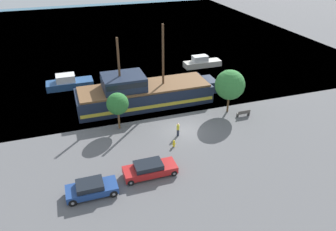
{
  "coord_description": "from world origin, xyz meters",
  "views": [
    {
      "loc": [
        -11.98,
        -30.06,
        19.89
      ],
      "look_at": [
        -1.23,
        2.0,
        1.2
      ],
      "focal_mm": 35.0,
      "sensor_mm": 36.0,
      "label": 1
    }
  ],
  "objects_px": {
    "parked_car_curb_front": "(91,188)",
    "pedestrian_walking_near": "(178,129)",
    "moored_boat_dockside": "(69,83)",
    "pirate_ship": "(143,93)",
    "bench_promenade_east": "(244,113)",
    "fire_hydrant": "(174,143)",
    "moored_boat_outer": "(202,62)",
    "parked_car_curb_mid": "(150,169)"
  },
  "relations": [
    {
      "from": "moored_boat_dockside",
      "to": "parked_car_curb_mid",
      "type": "xyz_separation_m",
      "value": [
        5.83,
        -23.37,
        -0.06
      ]
    },
    {
      "from": "pedestrian_walking_near",
      "to": "moored_boat_dockside",
      "type": "bearing_deg",
      "value": 121.17
    },
    {
      "from": "pirate_ship",
      "to": "moored_boat_outer",
      "type": "relative_size",
      "value": 2.96
    },
    {
      "from": "parked_car_curb_mid",
      "to": "fire_hydrant",
      "type": "height_order",
      "value": "parked_car_curb_mid"
    },
    {
      "from": "moored_boat_outer",
      "to": "pedestrian_walking_near",
      "type": "xyz_separation_m",
      "value": [
        -11.5,
        -19.55,
        0.08
      ]
    },
    {
      "from": "parked_car_curb_front",
      "to": "fire_hydrant",
      "type": "height_order",
      "value": "parked_car_curb_front"
    },
    {
      "from": "fire_hydrant",
      "to": "bench_promenade_east",
      "type": "xyz_separation_m",
      "value": [
        10.46,
        3.52,
        0.03
      ]
    },
    {
      "from": "pirate_ship",
      "to": "parked_car_curb_front",
      "type": "height_order",
      "value": "pirate_ship"
    },
    {
      "from": "moored_boat_outer",
      "to": "pedestrian_walking_near",
      "type": "relative_size",
      "value": 3.99
    },
    {
      "from": "moored_boat_outer",
      "to": "parked_car_curb_mid",
      "type": "xyz_separation_m",
      "value": [
        -16.39,
        -25.21,
        -0.04
      ]
    },
    {
      "from": "pedestrian_walking_near",
      "to": "moored_boat_outer",
      "type": "bearing_deg",
      "value": 59.55
    },
    {
      "from": "pirate_ship",
      "to": "parked_car_curb_front",
      "type": "bearing_deg",
      "value": -119.07
    },
    {
      "from": "moored_boat_dockside",
      "to": "parked_car_curb_front",
      "type": "height_order",
      "value": "moored_boat_dockside"
    },
    {
      "from": "bench_promenade_east",
      "to": "pedestrian_walking_near",
      "type": "distance_m",
      "value": 9.45
    },
    {
      "from": "pirate_ship",
      "to": "bench_promenade_east",
      "type": "bearing_deg",
      "value": -33.67
    },
    {
      "from": "moored_boat_dockside",
      "to": "moored_boat_outer",
      "type": "xyz_separation_m",
      "value": [
        22.22,
        1.84,
        -0.03
      ]
    },
    {
      "from": "bench_promenade_east",
      "to": "moored_boat_outer",
      "type": "bearing_deg",
      "value": 83.04
    },
    {
      "from": "pedestrian_walking_near",
      "to": "pirate_ship",
      "type": "bearing_deg",
      "value": 100.9
    },
    {
      "from": "parked_car_curb_mid",
      "to": "bench_promenade_east",
      "type": "bearing_deg",
      "value": 27.12
    },
    {
      "from": "moored_boat_dockside",
      "to": "bench_promenade_east",
      "type": "height_order",
      "value": "moored_boat_dockside"
    },
    {
      "from": "parked_car_curb_front",
      "to": "pedestrian_walking_near",
      "type": "relative_size",
      "value": 2.74
    },
    {
      "from": "parked_car_curb_mid",
      "to": "bench_promenade_east",
      "type": "xyz_separation_m",
      "value": [
        14.2,
        7.27,
        -0.25
      ]
    },
    {
      "from": "moored_boat_dockside",
      "to": "parked_car_curb_front",
      "type": "xyz_separation_m",
      "value": [
        0.32,
        -24.35,
        -0.07
      ]
    },
    {
      "from": "parked_car_curb_front",
      "to": "moored_boat_dockside",
      "type": "bearing_deg",
      "value": 90.74
    },
    {
      "from": "pirate_ship",
      "to": "parked_car_curb_mid",
      "type": "xyz_separation_m",
      "value": [
        -3.16,
        -14.62,
        -0.92
      ]
    },
    {
      "from": "pirate_ship",
      "to": "parked_car_curb_mid",
      "type": "height_order",
      "value": "pirate_ship"
    },
    {
      "from": "moored_boat_dockside",
      "to": "fire_hydrant",
      "type": "height_order",
      "value": "moored_boat_dockside"
    },
    {
      "from": "pirate_ship",
      "to": "moored_boat_dockside",
      "type": "height_order",
      "value": "pirate_ship"
    },
    {
      "from": "moored_boat_outer",
      "to": "parked_car_curb_front",
      "type": "distance_m",
      "value": 34.14
    },
    {
      "from": "moored_boat_dockside",
      "to": "moored_boat_outer",
      "type": "height_order",
      "value": "moored_boat_dockside"
    },
    {
      "from": "pedestrian_walking_near",
      "to": "fire_hydrant",
      "type": "bearing_deg",
      "value": -121.14
    },
    {
      "from": "fire_hydrant",
      "to": "bench_promenade_east",
      "type": "relative_size",
      "value": 0.45
    },
    {
      "from": "parked_car_curb_front",
      "to": "pedestrian_walking_near",
      "type": "distance_m",
      "value": 12.34
    },
    {
      "from": "bench_promenade_east",
      "to": "moored_boat_dockside",
      "type": "bearing_deg",
      "value": 141.2
    },
    {
      "from": "moored_boat_dockside",
      "to": "fire_hydrant",
      "type": "xyz_separation_m",
      "value": [
        9.57,
        -19.62,
        -0.34
      ]
    },
    {
      "from": "moored_boat_outer",
      "to": "fire_hydrant",
      "type": "xyz_separation_m",
      "value": [
        -12.65,
        -21.46,
        -0.32
      ]
    },
    {
      "from": "moored_boat_outer",
      "to": "fire_hydrant",
      "type": "relative_size",
      "value": 8.38
    },
    {
      "from": "moored_boat_outer",
      "to": "bench_promenade_east",
      "type": "distance_m",
      "value": 18.07
    },
    {
      "from": "parked_car_curb_front",
      "to": "parked_car_curb_mid",
      "type": "height_order",
      "value": "parked_car_curb_mid"
    },
    {
      "from": "pirate_ship",
      "to": "bench_promenade_east",
      "type": "relative_size",
      "value": 11.24
    },
    {
      "from": "parked_car_curb_front",
      "to": "pedestrian_walking_near",
      "type": "bearing_deg",
      "value": 32.53
    },
    {
      "from": "fire_hydrant",
      "to": "pirate_ship",
      "type": "bearing_deg",
      "value": 93.03
    }
  ]
}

